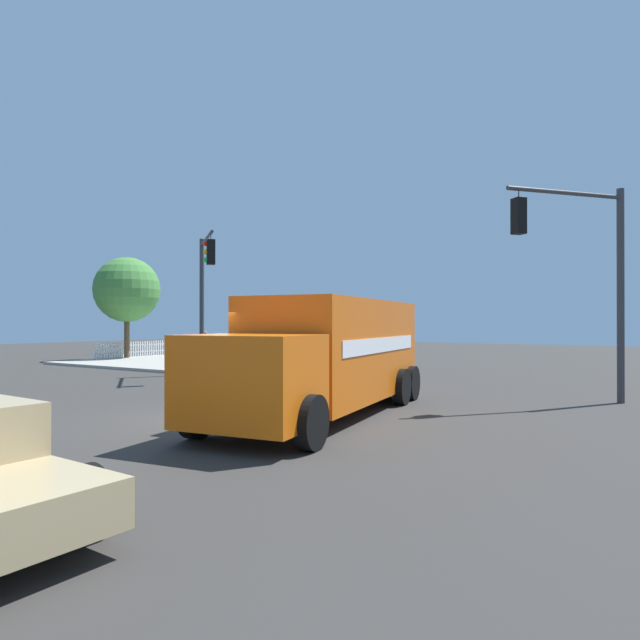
% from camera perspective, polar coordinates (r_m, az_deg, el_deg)
% --- Properties ---
extents(ground_plane, '(100.00, 100.00, 0.00)m').
position_cam_1_polar(ground_plane, '(13.44, -10.36, -10.00)').
color(ground_plane, '#33302D').
extents(sidewalk_corner_near, '(12.47, 12.47, 0.14)m').
position_cam_1_polar(sidewalk_corner_near, '(32.36, -11.42, -4.16)').
color(sidewalk_corner_near, '#9E998E').
rests_on(sidewalk_corner_near, ground).
extents(delivery_truck, '(8.80, 3.95, 2.84)m').
position_cam_1_polar(delivery_truck, '(13.57, 0.74, -3.58)').
color(delivery_truck, orange).
rests_on(delivery_truck, ground).
extents(traffic_light_primary, '(2.45, 2.96, 5.77)m').
position_cam_1_polar(traffic_light_primary, '(23.32, -11.88, 3.77)').
color(traffic_light_primary, '#38383D').
rests_on(traffic_light_primary, sidewalk_corner_near).
extents(traffic_light_secondary, '(3.03, 2.54, 6.06)m').
position_cam_1_polar(traffic_light_secondary, '(16.96, 25.92, 5.45)').
color(traffic_light_secondary, '#38383D').
rests_on(traffic_light_secondary, ground).
extents(pedestrian_near_corner, '(0.26, 0.53, 1.58)m').
position_cam_1_polar(pedestrian_near_corner, '(36.35, -11.80, -2.21)').
color(pedestrian_near_corner, '#4C4C51').
rests_on(pedestrian_near_corner, sidewalk_corner_near).
extents(picket_fence_run, '(6.58, 0.05, 0.95)m').
position_cam_1_polar(picket_fence_run, '(36.75, -18.13, -2.83)').
color(picket_fence_run, silver).
rests_on(picket_fence_run, sidewalk_corner_near).
extents(shade_tree_near, '(3.94, 3.94, 6.10)m').
position_cam_1_polar(shade_tree_near, '(35.38, -19.38, 2.97)').
color(shade_tree_near, brown).
rests_on(shade_tree_near, sidewalk_corner_near).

